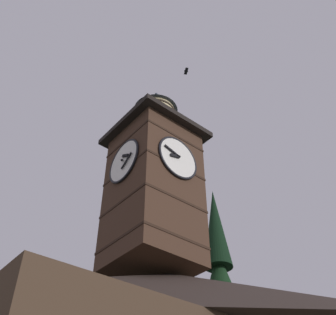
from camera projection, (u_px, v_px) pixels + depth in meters
clock_tower at (154, 180)px, 17.34m from camera, size 3.72×3.72×9.48m
flying_bird_high at (186, 71)px, 22.55m from camera, size 0.36×0.47×0.13m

